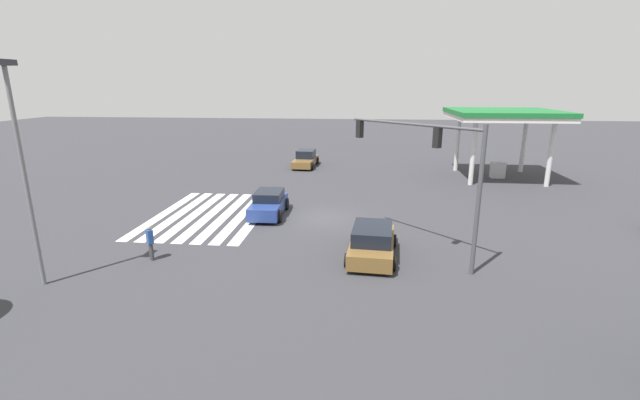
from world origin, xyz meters
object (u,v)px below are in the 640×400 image
car_1 (372,242)px  car_5 (306,159)px  car_2 (269,204)px  traffic_signal_mast (434,160)px  street_light_pole_a (21,158)px  pedestrian (150,241)px

car_1 → car_5: 22.31m
car_1 → car_2: (-5.80, -6.03, -0.00)m
traffic_signal_mast → street_light_pole_a: 15.87m
traffic_signal_mast → car_2: (-5.67, -8.51, -3.77)m
car_1 → pedestrian: pedestrian is taller
pedestrian → car_2: bearing=17.2°
traffic_signal_mast → car_1: traffic_signal_mast is taller
car_2 → pedestrian: bearing=-28.8°
pedestrian → car_5: bearing=35.2°
traffic_signal_mast → car_5: traffic_signal_mast is taller
traffic_signal_mast → street_light_pole_a: (4.22, -15.29, 0.54)m
car_2 → pedestrian: (7.17, -3.73, 0.22)m
car_2 → car_5: 15.72m
car_1 → street_light_pole_a: 14.12m
traffic_signal_mast → car_1: (0.12, -2.48, -3.77)m
pedestrian → car_1: bearing=-37.3°
car_2 → car_5: bearing=178.3°
car_5 → street_light_pole_a: size_ratio=0.58×
traffic_signal_mast → pedestrian: traffic_signal_mast is taller
car_2 → pedestrian: size_ratio=2.54×
car_2 → street_light_pole_a: (9.89, -6.78, 4.31)m
car_1 → car_5: car_5 is taller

